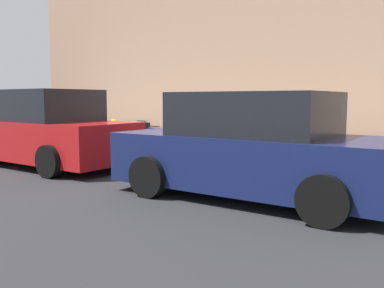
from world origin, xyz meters
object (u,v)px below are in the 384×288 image
object	(u,v)px
suitcase_maroon_5	(189,144)
parked_car_navy_0	(255,149)
suitcase_silver_2	(249,150)
suitcase_olive_4	(209,147)
suitcase_red_3	(229,146)
suitcase_black_8	(142,137)
parked_car_red_1	(45,131)
suitcase_navy_7	(155,141)
suitcase_teal_6	(174,142)
bollard_post	(98,132)
suitcase_navy_0	(301,154)
fire_hydrant	(114,134)
suitcase_black_1	(275,150)

from	to	relation	value
suitcase_maroon_5	parked_car_navy_0	size ratio (longest dim) A/B	0.20
suitcase_silver_2	suitcase_olive_4	xyz separation A→B (m)	(1.11, -0.09, -0.01)
suitcase_red_3	parked_car_navy_0	world-z (taller)	parked_car_navy_0
suitcase_black_8	parked_car_red_1	world-z (taller)	parked_car_red_1
suitcase_navy_7	suitcase_teal_6	bearing A→B (deg)	-169.77
bollard_post	parked_car_red_1	xyz separation A→B (m)	(-0.64, 2.11, 0.21)
suitcase_red_3	suitcase_maroon_5	bearing A→B (deg)	4.07
suitcase_maroon_5	parked_car_red_1	size ratio (longest dim) A/B	0.19
bollard_post	parked_car_navy_0	distance (m)	6.31
suitcase_navy_0	parked_car_red_1	world-z (taller)	parked_car_red_1
suitcase_olive_4	suitcase_black_8	size ratio (longest dim) A/B	0.92
suitcase_navy_0	suitcase_teal_6	distance (m)	3.29
fire_hydrant	suitcase_navy_0	bearing A→B (deg)	179.63
suitcase_maroon_5	fire_hydrant	world-z (taller)	suitcase_maroon_5
suitcase_navy_0	suitcase_black_1	xyz separation A→B (m)	(0.59, -0.05, 0.03)
suitcase_red_3	suitcase_olive_4	world-z (taller)	suitcase_olive_4
suitcase_olive_4	suitcase_maroon_5	distance (m)	0.51
suitcase_navy_0	suitcase_black_1	world-z (taller)	suitcase_black_1
parked_car_navy_0	suitcase_maroon_5	bearing A→B (deg)	-37.83
suitcase_black_8	parked_car_navy_0	distance (m)	5.03
fire_hydrant	parked_car_navy_0	world-z (taller)	parked_car_navy_0
suitcase_silver_2	fire_hydrant	xyz separation A→B (m)	(4.16, -0.02, 0.16)
suitcase_olive_4	parked_car_red_1	distance (m)	3.74
suitcase_black_1	fire_hydrant	world-z (taller)	fire_hydrant
suitcase_navy_0	suitcase_black_8	size ratio (longest dim) A/B	0.76
suitcase_navy_0	suitcase_silver_2	world-z (taller)	suitcase_silver_2
bollard_post	suitcase_red_3	bearing A→B (deg)	-176.96
parked_car_navy_0	bollard_post	bearing A→B (deg)	-19.54
suitcase_navy_0	suitcase_black_8	world-z (taller)	suitcase_black_8
suitcase_red_3	suitcase_black_1	bearing A→B (deg)	177.12
suitcase_teal_6	bollard_post	distance (m)	2.54
suitcase_maroon_5	fire_hydrant	xyz separation A→B (m)	(2.55, -0.01, 0.13)
suitcase_teal_6	suitcase_red_3	bearing A→B (deg)	-179.99
suitcase_silver_2	suitcase_olive_4	distance (m)	1.11
fire_hydrant	parked_car_red_1	size ratio (longest dim) A/B	0.18
suitcase_olive_4	parked_car_red_1	size ratio (longest dim) A/B	0.17
suitcase_teal_6	parked_car_red_1	distance (m)	3.01
suitcase_maroon_5	fire_hydrant	bearing A→B (deg)	-0.16
suitcase_olive_4	suitcase_maroon_5	size ratio (longest dim) A/B	0.88
suitcase_black_8	fire_hydrant	distance (m)	0.99
suitcase_silver_2	suitcase_black_8	distance (m)	3.18
suitcase_black_1	parked_car_red_1	distance (m)	5.13
suitcase_olive_4	bollard_post	xyz separation A→B (m)	(3.55, 0.22, 0.19)
suitcase_red_3	suitcase_navy_7	bearing A→B (deg)	2.64
suitcase_red_3	parked_car_navy_0	distance (m)	2.99
suitcase_black_8	suitcase_silver_2	bearing A→B (deg)	178.75
suitcase_olive_4	parked_car_navy_0	size ratio (longest dim) A/B	0.17
suitcase_black_8	suitcase_olive_4	bearing A→B (deg)	-179.37
bollard_post	fire_hydrant	bearing A→B (deg)	-163.08
suitcase_red_3	suitcase_maroon_5	world-z (taller)	suitcase_maroon_5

